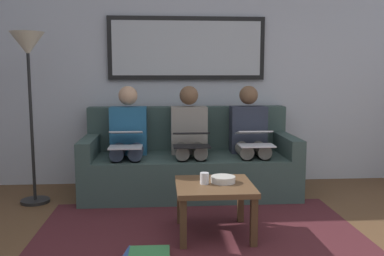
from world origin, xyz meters
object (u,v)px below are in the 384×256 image
Objects in this scene: laptop_white at (255,138)px; standing_lamp at (28,63)px; person_right at (128,138)px; framed_mirror at (187,48)px; person_left at (250,136)px; coffee_table at (214,192)px; person_middle at (190,137)px; laptop_black at (191,139)px; laptop_silver at (126,139)px; magazine_stack at (147,254)px; bowl at (223,179)px; cup at (204,178)px; couch at (189,163)px.

standing_lamp is (2.19, -0.05, 0.74)m from laptop_white.
framed_mirror is at bearing -144.48° from person_right.
coffee_table is at bearing 65.59° from person_left.
person_right is (0.64, 0.00, 0.00)m from person_middle.
coffee_table is 0.95m from laptop_black.
coffee_table is at bearing 129.85° from laptop_silver.
framed_mirror is 2.55m from magazine_stack.
person_right is at bearing -53.14° from bowl.
cup is 0.91m from laptop_black.
bowl is (-0.15, -0.03, -0.02)m from cup.
framed_mirror is 1.55× the size of person_left.
laptop_silver is at bearing 10.62° from person_left.
person_middle reaches higher than laptop_white.
standing_lamp reaches higher than person_left.
laptop_black is at bearing -107.04° from magazine_stack.
laptop_silver reaches higher than cup.
laptop_white reaches higher than coffee_table.
person_middle is (0.19, -1.11, 0.17)m from bowl.
person_left and person_right have the same top height.
framed_mirror reaches higher than laptop_white.
cup is at bearing -3.31° from coffee_table.
laptop_white is at bearing 178.79° from standing_lamp.
person_left is at bearing 180.00° from person_middle.
laptop_white is 1.30m from person_right.
standing_lamp is at bearing -30.74° from cup.
laptop_white is at bearing 179.77° from laptop_silver.
framed_mirror is 19.64× the size of cup.
cup is 0.05× the size of standing_lamp.
magazine_stack is at bearing 75.59° from person_middle.
couch is at bearing -154.25° from laptop_silver.
bowl is at bearing -143.06° from magazine_stack.
person_right is at bearing -10.85° from laptop_white.
couch is at bearing -90.00° from laptop_black.
framed_mirror is 5.08× the size of laptop_white.
framed_mirror is 1.32m from laptop_white.
bowl is 1.21m from person_left.
couch is 1.90m from standing_lamp.
couch reaches higher than bowl.
couch is 5.78× the size of laptop_silver.
couch is at bearing 90.00° from framed_mirror.
person_left is 1.96m from magazine_stack.
person_middle is at bearing 180.00° from person_right.
laptop_black is at bearing 90.00° from person_middle.
coffee_table is (-0.12, 1.61, -1.20)m from framed_mirror.
person_left is at bearing 173.87° from couch.
person_left is 0.25m from laptop_white.
person_middle is at bearing 90.00° from framed_mirror.
magazine_stack is at bearing 130.34° from standing_lamp.
person_right reaches higher than laptop_black.
framed_mirror is 1.16m from laptop_black.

